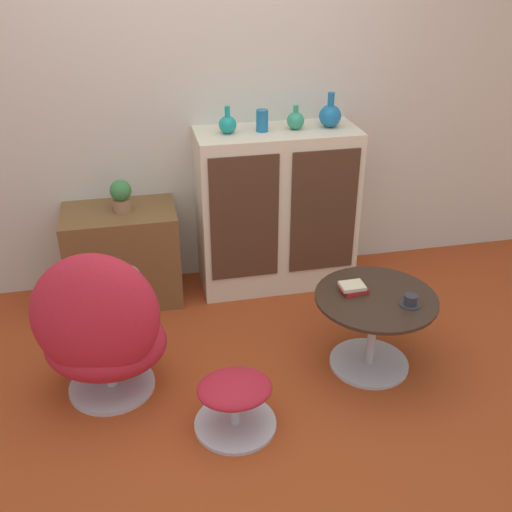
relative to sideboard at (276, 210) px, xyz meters
The scene contains 14 objects.
ground_plane 1.42m from the sideboard, 109.15° to the right, with size 12.00×12.00×0.00m, color #9E3D19.
wall_back 0.92m from the sideboard, 150.76° to the left, with size 6.40×0.06×2.60m.
sideboard is the anchor object (origin of this frame).
tv_console 1.02m from the sideboard, behind, with size 0.69×0.45×0.61m.
egg_chair 1.46m from the sideboard, 139.48° to the right, with size 0.71×0.67×0.85m.
ottoman 1.44m from the sideboard, 111.65° to the right, with size 0.40×0.40×0.27m.
coffee_table 1.07m from the sideboard, 73.83° to the right, with size 0.64×0.64×0.44m.
vase_leftmost 0.66m from the sideboard, behind, with size 0.11×0.11×0.16m.
vase_inner_left 0.60m from the sideboard, behind, with size 0.07×0.07×0.13m.
vase_inner_right 0.59m from the sideboard, ahead, with size 0.11×0.11×0.15m.
vase_rightmost 0.68m from the sideboard, ahead, with size 0.14×0.14×0.21m.
potted_plant 0.98m from the sideboard, behind, with size 0.13×0.13×0.19m.
teacup 1.19m from the sideboard, 69.01° to the right, with size 0.11×0.11×0.06m.
book_stack 0.95m from the sideboard, 78.52° to the right, with size 0.14×0.12×0.04m.
Camera 1 is at (-0.44, -2.19, 2.10)m, focal length 42.00 mm.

